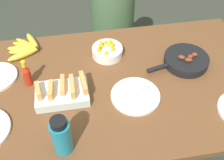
% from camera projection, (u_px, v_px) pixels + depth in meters
% --- Properties ---
extents(ground_plane, '(14.00, 14.00, 0.00)m').
position_uv_depth(ground_plane, '(112.00, 155.00, 2.08)').
color(ground_plane, '#383D33').
extents(dining_table, '(1.71, 0.97, 0.78)m').
position_uv_depth(dining_table, '(112.00, 95.00, 1.59)').
color(dining_table, brown).
rests_on(dining_table, ground_plane).
extents(banana_bunch, '(0.20, 0.27, 0.04)m').
position_uv_depth(banana_bunch, '(26.00, 48.00, 1.70)').
color(banana_bunch, yellow).
rests_on(banana_bunch, dining_table).
extents(melon_tray, '(0.27, 0.18, 0.10)m').
position_uv_depth(melon_tray, '(63.00, 93.00, 1.43)').
color(melon_tray, silver).
rests_on(melon_tray, dining_table).
extents(skillet, '(0.38, 0.25, 0.08)m').
position_uv_depth(skillet, '(186.00, 60.00, 1.61)').
color(skillet, black).
rests_on(skillet, dining_table).
extents(empty_plate_far_left, '(0.26, 0.26, 0.02)m').
position_uv_depth(empty_plate_far_left, '(135.00, 96.00, 1.45)').
color(empty_plate_far_left, white).
rests_on(empty_plate_far_left, dining_table).
extents(fruit_bowl_mango, '(0.18, 0.18, 0.11)m').
position_uv_depth(fruit_bowl_mango, '(107.00, 50.00, 1.66)').
color(fruit_bowl_mango, white).
rests_on(fruit_bowl_mango, dining_table).
extents(water_bottle, '(0.09, 0.09, 0.21)m').
position_uv_depth(water_bottle, '(61.00, 136.00, 1.18)').
color(water_bottle, teal).
rests_on(water_bottle, dining_table).
extents(hot_sauce_bottle, '(0.04, 0.04, 0.16)m').
position_uv_depth(hot_sauce_bottle, '(27.00, 74.00, 1.47)').
color(hot_sauce_bottle, '#B72814').
rests_on(hot_sauce_bottle, dining_table).
extents(person_figure, '(0.36, 0.36, 1.20)m').
position_uv_depth(person_figure, '(112.00, 38.00, 2.25)').
color(person_figure, black).
rests_on(person_figure, ground_plane).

